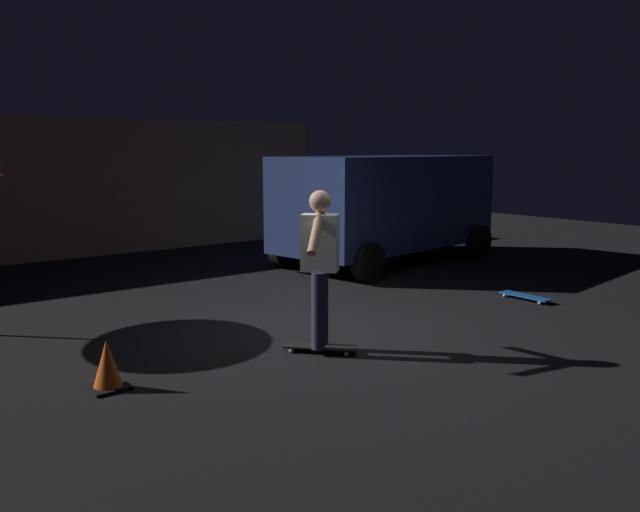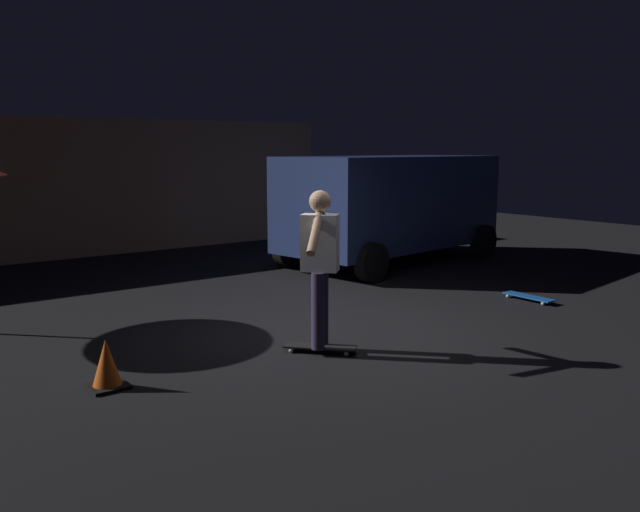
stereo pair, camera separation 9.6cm
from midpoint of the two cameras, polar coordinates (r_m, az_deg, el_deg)
The scene contains 7 objects.
ground_plane at distance 7.88m, azimuth 0.82°, elevation -6.71°, with size 28.00×28.00×0.00m, color black.
low_building at distance 15.43m, azimuth -22.95°, elevation 5.64°, with size 12.16×3.21×2.79m.
parked_van at distance 12.71m, azimuth 6.41°, elevation 4.63°, with size 4.82×2.77×2.03m.
skateboard_ridden at distance 7.17m, azimuth 0.39°, elevation -7.87°, with size 0.66×0.72×0.07m.
skateboard_spare at distance 10.01m, azimuth 17.82°, elevation -3.39°, with size 0.24×0.78×0.07m.
skater at distance 6.94m, azimuth 0.40°, elevation -0.11°, with size 0.80×0.71×1.67m.
traffic_cone at distance 6.39m, azimuth -17.51°, elevation -9.01°, with size 0.34×0.34×0.46m.
Camera 2 is at (-4.67, -5.97, 2.16)m, focal length 37.10 mm.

